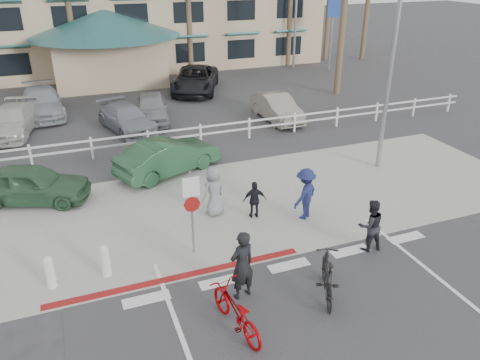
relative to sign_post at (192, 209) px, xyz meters
name	(u,v)px	position (x,y,z in m)	size (l,w,h in m)	color
ground	(299,278)	(2.30, -2.20, -1.45)	(140.00, 140.00, 0.00)	#333335
bike_path	(339,328)	(2.30, -4.20, -1.45)	(12.00, 16.00, 0.01)	#333335
sidewalk_plaza	(239,204)	(2.30, 2.30, -1.44)	(22.00, 7.00, 0.01)	gray
cross_street	(205,162)	(2.30, 6.30, -1.45)	(40.00, 5.00, 0.01)	#333335
parking_lot	(158,103)	(2.30, 15.80, -1.45)	(50.00, 16.00, 0.01)	#333335
curb_red	(179,277)	(-0.70, -1.00, -1.44)	(7.00, 0.25, 0.02)	maroon
rail_fence	(203,134)	(2.80, 8.30, -0.95)	(29.40, 0.16, 1.00)	silver
sign_post	(192,209)	(0.00, 0.00, 0.00)	(0.50, 0.10, 2.90)	gray
bollard_0	(105,260)	(-2.50, -0.20, -0.97)	(0.26, 0.26, 0.95)	silver
bollard_1	(50,272)	(-3.90, -0.20, -0.97)	(0.26, 0.26, 0.95)	silver
streetlight_0	(393,56)	(8.80, 3.30, 3.05)	(0.60, 2.00, 9.00)	gray
streetlight_1	(296,3)	(14.30, 21.80, 3.30)	(0.60, 2.00, 9.50)	gray
info_sign	(332,33)	(16.30, 19.80, 1.35)	(1.20, 0.16, 5.60)	navy
bike_red	(236,311)	(0.04, -3.39, -0.91)	(0.72, 2.05, 1.08)	#970106
rider_red	(242,265)	(0.61, -2.32, -0.50)	(0.69, 0.45, 1.89)	black
bike_black	(327,276)	(2.62, -3.06, -0.86)	(0.56, 1.97, 1.18)	black
rider_black	(370,225)	(4.85, -1.67, -0.64)	(0.78, 0.61, 1.61)	black
pedestrian_a	(305,194)	(3.97, 0.67, -0.58)	(1.13, 0.65, 1.75)	navy
pedestrian_child	(255,200)	(2.45, 1.27, -0.81)	(0.75, 0.31, 1.29)	black
pedestrian_b	(214,191)	(1.27, 1.94, -0.59)	(0.84, 0.55, 1.73)	gray
car_white_sedan	(168,157)	(0.62, 5.77, -0.75)	(1.49, 4.26, 1.41)	#214A2C
car_red_compact	(31,184)	(-4.41, 5.10, -0.77)	(1.60, 3.97, 1.35)	#335B3B
lot_car_1	(127,118)	(-0.14, 11.55, -0.82)	(1.76, 4.33, 1.26)	gray
lot_car_2	(152,108)	(1.32, 12.57, -0.74)	(1.68, 4.19, 1.43)	gray
lot_car_3	(277,108)	(7.51, 10.36, -0.77)	(1.43, 4.10, 1.35)	gray
lot_car_4	(42,102)	(-4.02, 15.66, -0.73)	(2.03, 4.99, 1.45)	#90969F
lot_car_5	(195,79)	(5.13, 17.56, -0.67)	(2.58, 5.60, 1.56)	black
lot_car_6	(12,121)	(-5.39, 12.98, -0.78)	(1.87, 4.59, 1.33)	beige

